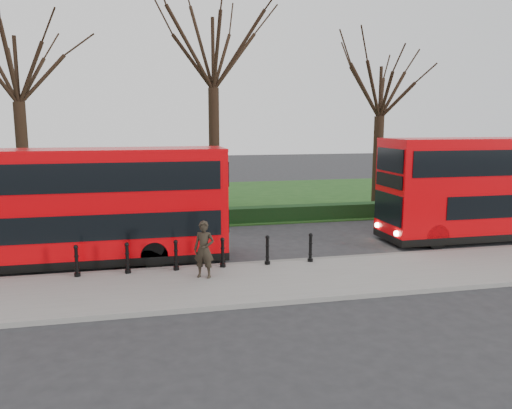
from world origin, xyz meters
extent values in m
plane|color=#28282B|center=(0.00, 0.00, 0.00)|extent=(120.00, 120.00, 0.00)
cube|color=gray|center=(0.00, -3.00, 0.07)|extent=(60.00, 4.00, 0.15)
cube|color=slate|center=(0.00, -1.00, 0.07)|extent=(60.00, 0.25, 0.16)
cube|color=#1B4416|center=(0.00, 15.00, 0.03)|extent=(60.00, 18.00, 0.06)
cube|color=black|center=(0.00, 6.80, 0.40)|extent=(60.00, 0.90, 0.80)
cube|color=yellow|center=(0.00, -0.70, 0.01)|extent=(60.00, 0.10, 0.01)
cube|color=yellow|center=(0.00, -0.50, 0.01)|extent=(60.00, 0.10, 0.01)
cylinder|color=black|center=(-8.00, 10.00, 3.08)|extent=(0.60, 0.60, 6.15)
cylinder|color=black|center=(2.00, 10.00, 3.50)|extent=(0.60, 0.60, 7.01)
cylinder|color=black|center=(12.00, 10.00, 2.75)|extent=(0.60, 0.60, 5.49)
cylinder|color=black|center=(-4.15, -1.35, 0.65)|extent=(0.15, 0.15, 1.00)
cylinder|color=black|center=(-2.55, -1.35, 0.65)|extent=(0.15, 0.15, 1.00)
cylinder|color=black|center=(-0.95, -1.35, 0.65)|extent=(0.15, 0.15, 1.00)
cylinder|color=black|center=(0.65, -1.35, 0.65)|extent=(0.15, 0.15, 1.00)
cylinder|color=black|center=(2.25, -1.35, 0.65)|extent=(0.15, 0.15, 1.00)
cylinder|color=black|center=(3.85, -1.35, 0.65)|extent=(0.15, 0.15, 1.00)
cube|color=red|center=(-4.23, 0.65, 2.26)|extent=(10.47, 2.38, 3.86)
cube|color=black|center=(-4.23, 0.65, 0.29)|extent=(10.49, 2.40, 0.29)
cube|color=black|center=(-3.46, -0.55, 1.57)|extent=(8.38, 0.04, 0.90)
cube|color=black|center=(-4.23, -0.55, 3.28)|extent=(9.90, 0.04, 1.00)
cylinder|color=black|center=(-1.66, -0.40, 0.48)|extent=(0.95, 0.29, 0.95)
cylinder|color=black|center=(-1.66, 1.70, 0.48)|extent=(0.95, 0.29, 0.95)
cube|color=red|center=(13.63, 0.97, 2.40)|extent=(11.12, 2.53, 4.09)
cube|color=black|center=(13.63, 0.97, 0.30)|extent=(11.14, 2.55, 0.30)
cube|color=black|center=(8.05, 0.97, 2.73)|extent=(0.06, 2.22, 0.56)
cylinder|color=black|center=(9.69, -0.14, 0.51)|extent=(1.01, 0.30, 1.01)
cylinder|color=black|center=(9.69, 2.08, 0.51)|extent=(1.01, 0.30, 1.01)
imported|color=black|center=(-0.11, -2.37, 1.08)|extent=(0.80, 0.69, 1.86)
camera|label=1|loc=(-1.93, -17.94, 5.12)|focal=35.00mm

